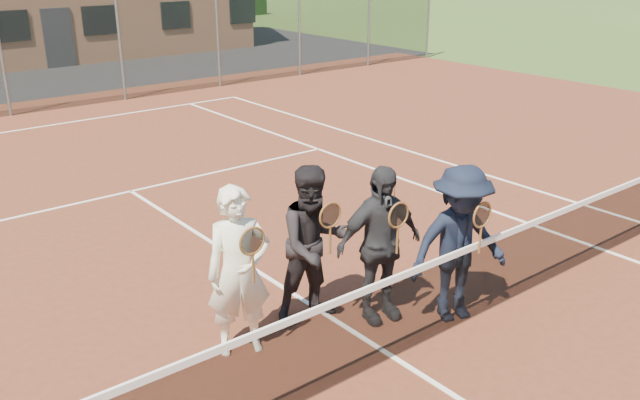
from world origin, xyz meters
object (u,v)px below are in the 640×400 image
object	(u,v)px
player_b	(314,244)
tennis_net	(395,313)
player_c	(379,244)
player_d	(459,244)
player_a	(239,272)

from	to	relation	value
player_b	tennis_net	bearing A→B (deg)	-83.78
player_c	player_d	size ratio (longest dim) A/B	1.00
player_b	player_d	distance (m)	1.59
player_c	player_b	bearing A→B (deg)	141.63
tennis_net	player_d	world-z (taller)	player_d
player_a	player_d	bearing A→B (deg)	-22.68
player_d	tennis_net	bearing A→B (deg)	-171.88
player_b	player_d	xyz separation A→B (m)	(1.25, -0.98, -0.00)
tennis_net	player_d	bearing A→B (deg)	8.12
player_d	player_b	bearing A→B (deg)	141.72
tennis_net	player_b	world-z (taller)	player_b
tennis_net	player_a	size ratio (longest dim) A/B	6.49
tennis_net	player_a	world-z (taller)	player_a
tennis_net	player_c	bearing A→B (deg)	58.31
player_a	player_d	size ratio (longest dim) A/B	1.00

